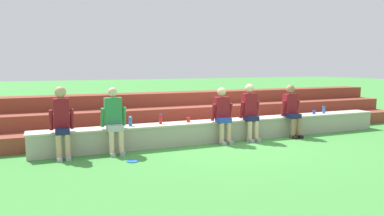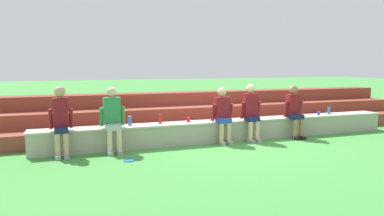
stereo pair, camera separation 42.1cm
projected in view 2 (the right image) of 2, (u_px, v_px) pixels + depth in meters
The scene contains 14 objects.
ground_plane at pixel (233, 142), 8.75m from camera, with size 80.00×80.00×0.00m, color #428E3D.
stone_seating_wall at pixel (229, 129), 8.95m from camera, with size 9.40×0.54×0.52m.
brick_bleachers at pixel (205, 115), 10.47m from camera, with size 12.98×2.10×1.09m.
person_far_left at pixel (61, 119), 7.32m from camera, with size 0.48×0.56×1.47m.
person_left_of_center at pixel (113, 118), 7.66m from camera, with size 0.54×0.55×1.42m.
person_center at pixel (223, 113), 8.55m from camera, with size 0.54×0.48×1.36m.
person_right_of_center at pixel (251, 111), 8.80m from camera, with size 0.53×0.47×1.43m.
person_far_right at pixel (294, 110), 9.20m from camera, with size 0.52×0.54×1.38m.
water_bottle_near_left at pixel (329, 110), 9.96m from camera, with size 0.08×0.08×0.24m.
water_bottle_mid_right at pixel (130, 121), 8.09m from camera, with size 0.08×0.08×0.22m.
water_bottle_mid_left at pixel (160, 119), 8.33m from camera, with size 0.07×0.07×0.24m.
plastic_cup_right_end at pixel (319, 113), 9.83m from camera, with size 0.08×0.08×0.10m, color blue.
plastic_cup_left_end at pixel (188, 120), 8.58m from camera, with size 0.09×0.09×0.11m, color red.
frisbee at pixel (129, 160), 7.04m from camera, with size 0.24×0.24×0.02m, color blue.
Camera 2 is at (-3.87, -7.73, 1.89)m, focal length 33.03 mm.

